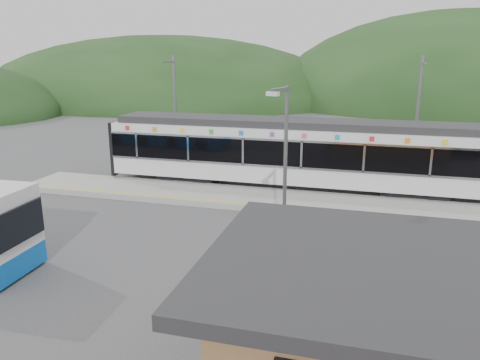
# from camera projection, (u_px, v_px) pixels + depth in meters

# --- Properties ---
(ground) EXTENTS (120.00, 120.00, 0.00)m
(ground) POSITION_uv_depth(u_px,v_px,m) (251.00, 225.00, 19.85)
(ground) COLOR #4C4C4F
(ground) RESTS_ON ground
(hills) EXTENTS (146.00, 149.00, 26.00)m
(hills) POSITION_uv_depth(u_px,v_px,m) (398.00, 201.00, 23.18)
(hills) COLOR #1E3D19
(hills) RESTS_ON ground
(platform) EXTENTS (26.00, 3.20, 0.30)m
(platform) POSITION_uv_depth(u_px,v_px,m) (268.00, 200.00, 22.89)
(platform) COLOR #9E9E99
(platform) RESTS_ON ground
(yellow_line) EXTENTS (26.00, 0.10, 0.01)m
(yellow_line) POSITION_uv_depth(u_px,v_px,m) (262.00, 204.00, 21.64)
(yellow_line) COLOR yellow
(yellow_line) RESTS_ON platform
(train) EXTENTS (20.44, 3.01, 3.74)m
(train) POSITION_uv_depth(u_px,v_px,m) (296.00, 152.00, 24.66)
(train) COLOR black
(train) RESTS_ON ground
(catenary_mast_west) EXTENTS (0.18, 1.80, 7.00)m
(catenary_mast_west) POSITION_uv_depth(u_px,v_px,m) (175.00, 111.00, 28.68)
(catenary_mast_west) COLOR slate
(catenary_mast_west) RESTS_ON ground
(catenary_mast_east) EXTENTS (0.18, 1.80, 7.00)m
(catenary_mast_east) POSITION_uv_depth(u_px,v_px,m) (417.00, 119.00, 25.07)
(catenary_mast_east) COLOR slate
(catenary_mast_east) RESTS_ON ground
(station_shelter) EXTENTS (9.20, 6.20, 3.00)m
(station_shelter) POSITION_uv_depth(u_px,v_px,m) (428.00, 332.00, 9.52)
(station_shelter) COLOR brown
(station_shelter) RESTS_ON ground
(lamp_post) EXTENTS (0.40, 1.11, 6.13)m
(lamp_post) POSITION_uv_depth(u_px,v_px,m) (285.00, 167.00, 14.47)
(lamp_post) COLOR slate
(lamp_post) RESTS_ON ground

